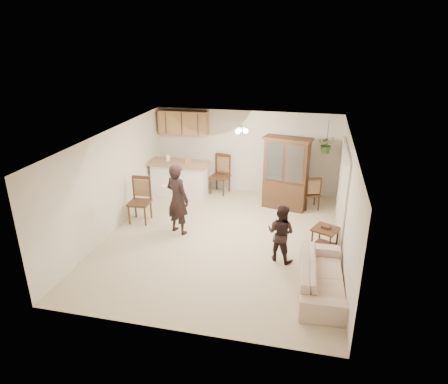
% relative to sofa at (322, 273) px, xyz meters
% --- Properties ---
extents(floor, '(6.50, 6.50, 0.00)m').
position_rel_sofa_xyz_m(floor, '(-2.32, 1.54, -0.37)').
color(floor, '#BEB090').
rests_on(floor, ground).
extents(ceiling, '(5.50, 6.50, 0.02)m').
position_rel_sofa_xyz_m(ceiling, '(-2.32, 1.54, 2.13)').
color(ceiling, silver).
rests_on(ceiling, wall_back).
extents(wall_back, '(5.50, 0.02, 2.50)m').
position_rel_sofa_xyz_m(wall_back, '(-2.32, 4.79, 0.88)').
color(wall_back, silver).
rests_on(wall_back, ground).
extents(wall_front, '(5.50, 0.02, 2.50)m').
position_rel_sofa_xyz_m(wall_front, '(-2.32, -1.71, 0.88)').
color(wall_front, silver).
rests_on(wall_front, ground).
extents(wall_left, '(0.02, 6.50, 2.50)m').
position_rel_sofa_xyz_m(wall_left, '(-5.07, 1.54, 0.88)').
color(wall_left, silver).
rests_on(wall_left, ground).
extents(wall_right, '(0.02, 6.50, 2.50)m').
position_rel_sofa_xyz_m(wall_right, '(0.43, 1.54, 0.88)').
color(wall_right, silver).
rests_on(wall_right, ground).
extents(breakfast_bar, '(1.60, 0.55, 1.00)m').
position_rel_sofa_xyz_m(breakfast_bar, '(-4.17, 3.89, 0.13)').
color(breakfast_bar, white).
rests_on(breakfast_bar, floor).
extents(bar_top, '(1.75, 0.70, 0.08)m').
position_rel_sofa_xyz_m(bar_top, '(-4.17, 3.89, 0.68)').
color(bar_top, tan).
rests_on(bar_top, breakfast_bar).
extents(upper_cabinets, '(1.50, 0.34, 0.70)m').
position_rel_sofa_xyz_m(upper_cabinets, '(-4.22, 4.61, 1.73)').
color(upper_cabinets, '#996E42').
rests_on(upper_cabinets, wall_back).
extents(vertical_blinds, '(0.06, 2.30, 2.10)m').
position_rel_sofa_xyz_m(vertical_blinds, '(0.39, 2.44, 0.73)').
color(vertical_blinds, beige).
rests_on(vertical_blinds, wall_right).
extents(ceiling_fixture, '(0.36, 0.36, 0.20)m').
position_rel_sofa_xyz_m(ceiling_fixture, '(-2.12, 2.74, 2.03)').
color(ceiling_fixture, beige).
rests_on(ceiling_fixture, ceiling).
extents(hanging_plant, '(0.43, 0.37, 0.48)m').
position_rel_sofa_xyz_m(hanging_plant, '(-0.02, 3.94, 1.48)').
color(hanging_plant, '#284E1F').
rests_on(hanging_plant, ceiling).
extents(plant_cord, '(0.01, 0.01, 0.65)m').
position_rel_sofa_xyz_m(plant_cord, '(-0.02, 3.94, 1.81)').
color(plant_cord, black).
rests_on(plant_cord, ceiling).
extents(sofa, '(0.80, 1.90, 0.73)m').
position_rel_sofa_xyz_m(sofa, '(0.00, 0.00, 0.00)').
color(sofa, beige).
rests_on(sofa, floor).
extents(adult, '(0.78, 0.66, 1.80)m').
position_rel_sofa_xyz_m(adult, '(-3.44, 1.67, 0.53)').
color(adult, black).
rests_on(adult, floor).
extents(child, '(0.79, 0.71, 1.35)m').
position_rel_sofa_xyz_m(child, '(-0.89, 0.94, 0.31)').
color(child, black).
rests_on(child, floor).
extents(china_hutch, '(1.35, 0.74, 2.02)m').
position_rel_sofa_xyz_m(china_hutch, '(-1.03, 3.77, 0.63)').
color(china_hutch, '#392314').
rests_on(china_hutch, floor).
extents(side_table, '(0.69, 0.69, 0.64)m').
position_rel_sofa_xyz_m(side_table, '(0.06, 1.52, -0.07)').
color(side_table, '#392314').
rests_on(side_table, floor).
extents(chair_bar, '(0.55, 0.55, 1.19)m').
position_rel_sofa_xyz_m(chair_bar, '(-4.62, 2.02, -0.03)').
color(chair_bar, '#392314').
rests_on(chair_bar, floor).
extents(chair_hutch_left, '(0.62, 0.62, 1.19)m').
position_rel_sofa_xyz_m(chair_hutch_left, '(-3.06, 4.44, -0.03)').
color(chair_hutch_left, '#392314').
rests_on(chair_hutch_left, floor).
extents(chair_hutch_right, '(0.55, 0.55, 0.98)m').
position_rel_sofa_xyz_m(chair_hutch_right, '(-0.31, 3.88, -0.09)').
color(chair_hutch_right, '#392314').
rests_on(chair_hutch_right, floor).
extents(controller_adult, '(0.11, 0.16, 0.05)m').
position_rel_sofa_xyz_m(controller_adult, '(-3.61, 1.29, 0.99)').
color(controller_adult, white).
rests_on(controller_adult, adult).
extents(controller_child, '(0.07, 0.12, 0.03)m').
position_rel_sofa_xyz_m(controller_child, '(-0.99, 0.66, 0.42)').
color(controller_child, white).
rests_on(controller_child, child).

